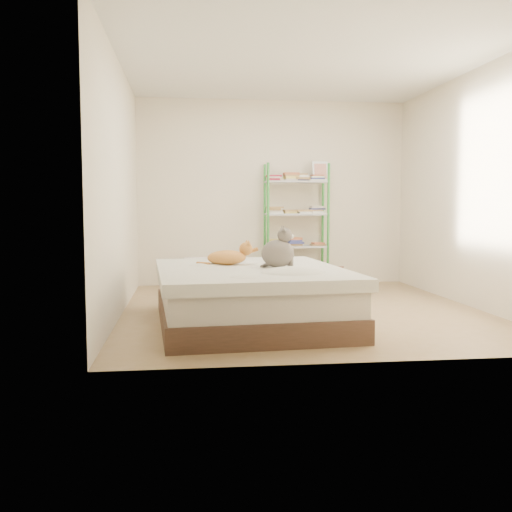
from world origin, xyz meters
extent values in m
cube|color=tan|center=(0.00, 0.00, 0.00)|extent=(3.80, 4.20, 0.01)
cube|color=white|center=(0.00, 0.00, 2.60)|extent=(3.80, 4.20, 0.01)
cube|color=#F6EAC6|center=(0.00, 2.10, 1.30)|extent=(3.80, 0.01, 2.60)
cube|color=#F6EAC6|center=(0.00, -2.10, 1.30)|extent=(3.80, 0.01, 2.60)
cube|color=#F6EAC6|center=(-1.90, 0.00, 1.30)|extent=(0.01, 4.20, 2.60)
cube|color=#F6EAC6|center=(1.90, 0.00, 1.30)|extent=(0.01, 4.20, 2.60)
cube|color=#402E20|center=(-0.64, -0.67, 0.10)|extent=(1.80, 2.18, 0.21)
cube|color=beige|center=(-0.64, -0.67, 0.32)|extent=(1.74, 2.12, 0.23)
cube|color=beige|center=(-0.64, -0.67, 0.49)|extent=(1.83, 2.22, 0.10)
cylinder|color=green|center=(-0.12, 1.72, 0.85)|extent=(0.04, 0.04, 1.70)
cylinder|color=green|center=(-0.12, 2.04, 0.85)|extent=(0.04, 0.04, 1.70)
cylinder|color=green|center=(0.72, 1.72, 0.85)|extent=(0.04, 0.04, 1.70)
cylinder|color=green|center=(0.72, 2.04, 0.85)|extent=(0.04, 0.04, 1.70)
cube|color=#BDBDBD|center=(0.30, 1.88, 0.10)|extent=(0.86, 0.34, 0.02)
cube|color=#BDBDBD|center=(0.30, 1.88, 0.55)|extent=(0.86, 0.34, 0.02)
cube|color=#BDBDBD|center=(0.30, 1.88, 1.00)|extent=(0.86, 0.34, 0.02)
cube|color=#BDBDBD|center=(0.30, 1.88, 1.45)|extent=(0.86, 0.34, 0.02)
cube|color=maroon|center=(0.30, 1.88, 0.16)|extent=(0.20, 0.16, 0.09)
cube|color=maroon|center=(0.00, 1.88, 0.61)|extent=(0.20, 0.16, 0.09)
cube|color=maroon|center=(0.30, 1.88, 0.61)|extent=(0.20, 0.16, 0.09)
cube|color=maroon|center=(0.60, 1.88, 0.61)|extent=(0.20, 0.16, 0.09)
cube|color=maroon|center=(0.00, 1.88, 1.06)|extent=(0.20, 0.16, 0.09)
cube|color=maroon|center=(0.20, 1.88, 1.06)|extent=(0.20, 0.16, 0.09)
cube|color=maroon|center=(0.40, 1.88, 1.06)|extent=(0.20, 0.16, 0.09)
cube|color=maroon|center=(0.60, 1.88, 1.06)|extent=(0.20, 0.16, 0.09)
cube|color=maroon|center=(0.00, 1.88, 1.51)|extent=(0.20, 0.16, 0.09)
cube|color=maroon|center=(0.20, 1.88, 1.51)|extent=(0.20, 0.16, 0.09)
cube|color=maroon|center=(0.40, 1.88, 1.51)|extent=(0.20, 0.16, 0.09)
cube|color=maroon|center=(0.60, 1.88, 1.51)|extent=(0.20, 0.16, 0.09)
cube|color=white|center=(0.65, 1.93, 1.60)|extent=(0.22, 0.09, 0.28)
cube|color=red|center=(0.65, 1.92, 1.60)|extent=(0.17, 0.06, 0.21)
cube|color=#946443|center=(0.50, 1.14, 0.16)|extent=(0.49, 0.40, 0.32)
cube|color=#712998|center=(0.51, 0.95, 0.15)|extent=(0.28, 0.03, 0.07)
cube|color=#946443|center=(0.50, 0.95, 0.32)|extent=(0.47, 0.18, 0.10)
cube|color=white|center=(-1.07, 1.85, 0.19)|extent=(0.36, 0.32, 0.37)
cube|color=white|center=(-1.07, 1.85, 0.39)|extent=(0.39, 0.36, 0.03)
camera|label=1|loc=(-1.23, -5.96, 1.11)|focal=40.00mm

